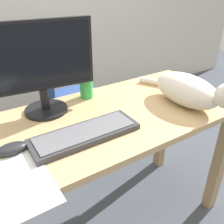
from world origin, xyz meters
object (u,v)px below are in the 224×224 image
object	(u,v)px
office_chair	(72,114)
computer_mouse	(12,149)
monitor	(40,65)
keyboard	(85,134)
cat	(190,90)
water_bottle	(86,73)

from	to	relation	value
office_chair	computer_mouse	bearing A→B (deg)	-126.78
office_chair	monitor	size ratio (longest dim) A/B	1.98
keyboard	computer_mouse	world-z (taller)	computer_mouse
cat	water_bottle	size ratio (longest dim) A/B	2.18
cat	office_chair	bearing A→B (deg)	110.43
monitor	computer_mouse	size ratio (longest dim) A/B	4.36
monitor	computer_mouse	world-z (taller)	monitor
office_chair	computer_mouse	distance (m)	0.95
water_bottle	keyboard	bearing A→B (deg)	-118.52
keyboard	water_bottle	xyz separation A→B (m)	(0.17, 0.32, 0.12)
office_chair	computer_mouse	size ratio (longest dim) A/B	8.64
water_bottle	computer_mouse	bearing A→B (deg)	-148.93
monitor	water_bottle	size ratio (longest dim) A/B	1.70
monitor	office_chair	bearing A→B (deg)	56.17
office_chair	water_bottle	world-z (taller)	water_bottle
keyboard	water_bottle	world-z (taller)	water_bottle
water_bottle	cat	bearing A→B (deg)	-42.98
office_chair	computer_mouse	xyz separation A→B (m)	(-0.53, -0.71, 0.36)
keyboard	computer_mouse	bearing A→B (deg)	168.81
monitor	cat	world-z (taller)	monitor
cat	computer_mouse	distance (m)	0.83
monitor	computer_mouse	xyz separation A→B (m)	(-0.21, -0.23, -0.21)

